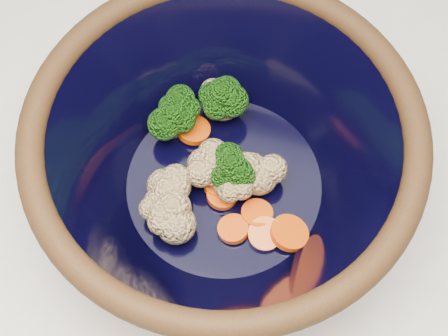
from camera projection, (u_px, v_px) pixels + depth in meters
mixing_bowl at (224, 161)px, 0.50m from camera, size 0.30×0.30×0.13m
vegetable_pile at (211, 155)px, 0.53m from camera, size 0.16×0.16×0.05m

